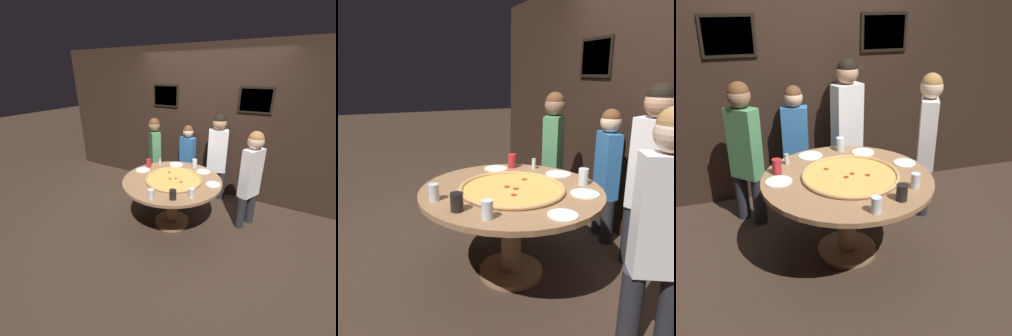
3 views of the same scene
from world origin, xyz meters
The scene contains 18 objects.
ground_plane centered at (0.00, 0.00, 0.00)m, with size 24.00×24.00×0.00m, color #38281E.
back_wall centered at (0.00, 1.30, 1.30)m, with size 6.40×0.08×2.60m.
dining_table centered at (0.00, 0.00, 0.59)m, with size 1.41×1.41×0.74m.
giant_pizza centered at (0.03, -0.01, 0.75)m, with size 0.81×0.81×0.03m.
drink_cup_centre_back centered at (0.26, -0.48, 0.80)m, with size 0.09×0.09×0.12m, color black.
drink_cup_far_left centered at (-0.54, 0.23, 0.81)m, with size 0.08×0.08×0.13m, color #B22328.
drink_cup_far_right centered at (0.44, -0.34, 0.80)m, with size 0.07×0.07×0.12m, color silver.
drink_cup_front_edge centered at (0.02, -0.59, 0.80)m, with size 0.07×0.07×0.12m, color silver.
drink_cup_near_left centered at (0.11, 0.57, 0.81)m, with size 0.08×0.08×0.13m, color silver.
white_plate_right_side centered at (0.30, 0.46, 0.74)m, with size 0.21×0.21×0.01m, color white.
white_plate_left_side centered at (0.57, 0.12, 0.74)m, with size 0.19×0.19×0.01m, color white.
white_plate_beside_cup centered at (-0.55, 0.07, 0.74)m, with size 0.21×0.21×0.01m, color white.
white_plate_far_back centered at (-0.20, 0.52, 0.74)m, with size 0.22×0.22×0.01m, color white.
condiment_shaker centered at (-0.43, 0.40, 0.79)m, with size 0.04×0.04×0.10m.
diner_far_left centered at (0.32, 1.05, 0.87)m, with size 0.40×0.26×1.53m.
diner_side_left centered at (-0.77, 0.79, 0.80)m, with size 0.34×0.34×1.41m.
diner_far_right centered at (0.99, 0.49, 0.82)m, with size 0.28×0.38×1.45m.
diner_side_right centered at (-0.24, 1.08, 0.73)m, with size 0.34×0.20×1.29m.
Camera 1 is at (1.33, -2.57, 2.14)m, focal length 24.00 mm.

